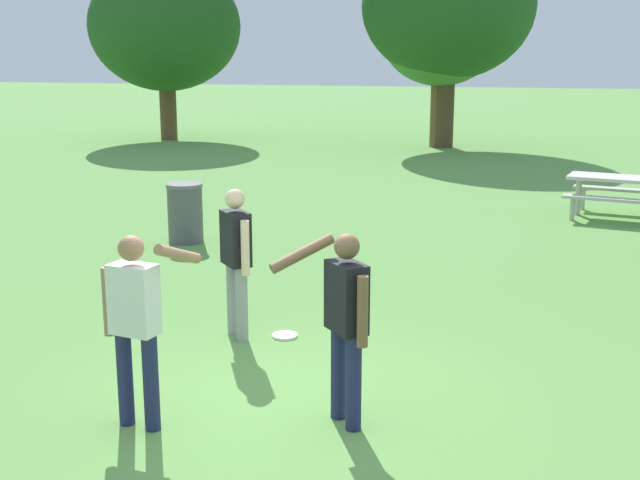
{
  "coord_description": "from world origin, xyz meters",
  "views": [
    {
      "loc": [
        1.85,
        -6.62,
        3.1
      ],
      "look_at": [
        -0.21,
        2.2,
        1.0
      ],
      "focal_mm": 47.0,
      "sensor_mm": 36.0,
      "label": 1
    }
  ],
  "objects": [
    {
      "name": "ground_plane",
      "position": [
        0.0,
        0.0,
        0.0
      ],
      "size": [
        120.0,
        120.0,
        0.0
      ],
      "primitive_type": "plane",
      "color": "#609947"
    },
    {
      "name": "tree_tall_left",
      "position": [
        -9.64,
        20.02,
        3.73
      ],
      "size": [
        5.0,
        5.0,
        5.87
      ],
      "color": "brown",
      "rests_on": "ground"
    },
    {
      "name": "tree_broad_center",
      "position": [
        -0.54,
        19.94,
        3.42
      ],
      "size": [
        3.69,
        3.69,
        5.02
      ],
      "color": "brown",
      "rests_on": "ground"
    },
    {
      "name": "person_bystander",
      "position": [
        -1.08,
        -0.65,
        0.96
      ],
      "size": [
        0.71,
        0.65,
        1.64
      ],
      "color": "#1E234C",
      "rests_on": "ground"
    },
    {
      "name": "person_thrower",
      "position": [
        -1.0,
        1.61,
        0.94
      ],
      "size": [
        0.43,
        0.48,
        1.64
      ],
      "color": "gray",
      "rests_on": "ground"
    },
    {
      "name": "person_catcher",
      "position": [
        0.56,
        -0.23,
        0.96
      ],
      "size": [
        0.84,
        0.48,
        1.64
      ],
      "color": "#1E234C",
      "rests_on": "ground"
    },
    {
      "name": "trash_can_beside_table",
      "position": [
        -3.28,
        5.77,
        0.48
      ],
      "size": [
        0.59,
        0.59,
        0.96
      ],
      "color": "#515156",
      "rests_on": "ground"
    },
    {
      "name": "picnic_table_far",
      "position": [
        3.7,
        9.41,
        0.56
      ],
      "size": [
        1.98,
        1.76,
        0.77
      ],
      "color": "beige",
      "rests_on": "ground"
    },
    {
      "name": "frisbee",
      "position": [
        -0.5,
        1.75,
        0.01
      ],
      "size": [
        0.28,
        0.28,
        0.03
      ],
      "primitive_type": "cylinder",
      "color": "white",
      "rests_on": "ground"
    },
    {
      "name": "tree_far_right",
      "position": [
        -0.33,
        19.83,
        4.28
      ],
      "size": [
        5.25,
        5.25,
        6.54
      ],
      "color": "#4C3823",
      "rests_on": "ground"
    }
  ]
}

